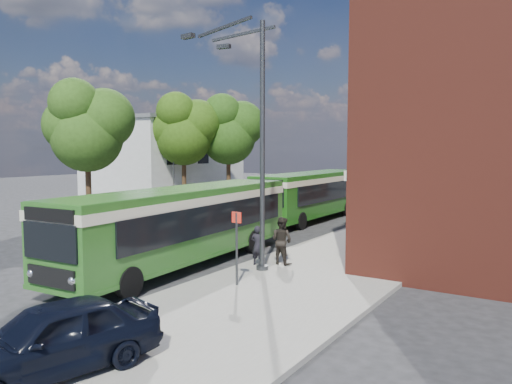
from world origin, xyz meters
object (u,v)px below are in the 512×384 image
Objects in this scene: parked_car at (52,338)px; bus_front at (184,219)px; bus_rear at (312,191)px; street_lamp at (254,142)px.

bus_front is at bearing 129.99° from parked_car.
bus_rear is 23.41m from parked_car.
street_lamp is 0.78× the size of bus_rear.
street_lamp is 10.24m from parked_car.
bus_rear is 2.74× the size of parked_car.
bus_front reaches higher than parked_car.
bus_front is at bearing -168.66° from street_lamp.
bus_rear is (-1.35, 13.92, -0.00)m from bus_front.
street_lamp is 4.15m from bus_front.
street_lamp is 2.12× the size of parked_car.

